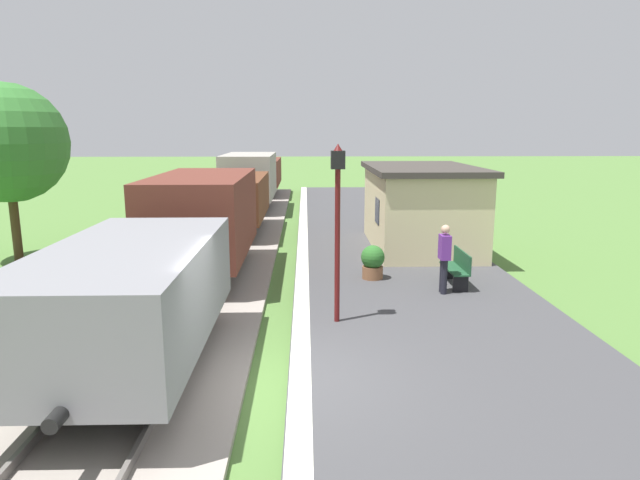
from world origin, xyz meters
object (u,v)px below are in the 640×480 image
Objects in this scene: freight_train at (233,198)px; potted_planter at (373,261)px; person_waiting at (444,256)px; bench_near_hut at (457,267)px; tree_trackside_far at (6,143)px; station_hut at (420,207)px; lamp_post_near at (338,201)px.

freight_train is 35.59× the size of potted_planter.
freight_train is 19.06× the size of person_waiting.
tree_trackside_far is (-13.28, 4.03, 3.08)m from bench_near_hut.
person_waiting is (-0.51, -5.38, -0.47)m from station_hut.
lamp_post_near is (-3.25, -7.34, 1.15)m from station_hut.
lamp_post_near is (-2.74, -1.96, 1.62)m from person_waiting.
freight_train is 10.82m from bench_near_hut.
lamp_post_near reaches higher than potted_planter.
bench_near_hut is 4.69m from lamp_post_near.
freight_train is 21.73× the size of bench_near_hut.
station_hut reaches higher than bench_near_hut.
lamp_post_near is 0.65× the size of tree_trackside_far.
bench_near_hut is at bearing -89.74° from station_hut.
bench_near_hut is 1.64× the size of potted_planter.
tree_trackside_far reaches higher than freight_train.
potted_planter is 0.16× the size of tree_trackside_far.
bench_near_hut is 0.41× the size of lamp_post_near.
potted_planter is 12.06m from tree_trackside_far.
tree_trackside_far is at bearing 163.13° from bench_near_hut.
potted_planter is at bearing 70.92° from lamp_post_near.
lamp_post_near is (-3.27, -2.65, 2.08)m from bench_near_hut.
potted_planter is (4.71, -7.66, -0.80)m from freight_train.
bench_near_hut is at bearing -16.87° from tree_trackside_far.
station_hut is 13.45m from tree_trackside_far.
station_hut is 6.33× the size of potted_planter.
potted_planter is (-2.11, 0.70, 0.00)m from bench_near_hut.
tree_trackside_far is (-12.75, 4.71, 2.62)m from person_waiting.
potted_planter is at bearing -117.64° from station_hut.
station_hut is 4.78m from bench_near_hut.
station_hut is 3.39× the size of person_waiting.
station_hut reaches higher than potted_planter.
station_hut is at bearing -95.06° from person_waiting.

